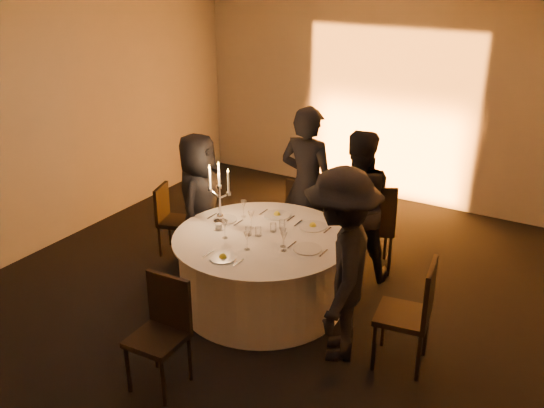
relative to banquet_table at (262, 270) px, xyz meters
The scene contains 32 objects.
floor 0.38m from the banquet_table, ahead, with size 7.00×7.00×0.00m, color black.
ceiling 2.62m from the banquet_table, ahead, with size 7.00×7.00×0.00m, color white.
wall_back 3.67m from the banquet_table, 90.00° to the left, with size 7.00×7.00×0.00m, color #B1ACA4.
wall_left 3.20m from the banquet_table, behind, with size 7.00×7.00×0.00m, color #B1ACA4.
uplighter_fixture 3.22m from the banquet_table, 90.00° to the left, with size 0.25×0.12×0.10m, color black.
banquet_table is the anchor object (origin of this frame).
chair_left 1.63m from the banquet_table, 164.21° to the left, with size 0.47×0.47×0.85m.
chair_back_left 1.31m from the banquet_table, 97.89° to the left, with size 0.45×0.45×0.93m.
chair_back_right 1.43m from the banquet_table, 59.92° to the left, with size 0.63×0.63×1.07m.
chair_right 1.69m from the banquet_table, ahead, with size 0.51×0.51×1.02m.
chair_front 1.49m from the banquet_table, 92.40° to the right, with size 0.44×0.44×0.97m.
guest_left 1.16m from the banquet_table, 161.88° to the left, with size 0.78×0.51×1.60m, color black.
guest_back_left 1.23m from the banquet_table, 93.23° to the left, with size 0.68×0.45×1.87m, color black.
guest_back_right 1.26m from the banquet_table, 60.23° to the left, with size 0.83×0.65×1.71m, color black.
guest_right 1.21m from the banquet_table, 19.92° to the right, with size 1.15×0.66×1.79m, color black.
plate_left 0.69m from the banquet_table, 165.44° to the left, with size 0.36×0.25×0.01m.
plate_back_left 0.67m from the banquet_table, 103.63° to the left, with size 0.36×0.29×0.08m.
plate_back_right 0.70m from the banquet_table, 53.35° to the left, with size 0.35×0.29×0.08m.
plate_right 0.66m from the banquet_table, ahead, with size 0.36×0.28×0.01m.
plate_front 0.72m from the banquet_table, 96.10° to the right, with size 0.35×0.25×0.08m.
coffee_cup 0.63m from the banquet_table, 169.72° to the right, with size 0.11×0.11×0.07m.
candelabra 0.83m from the banquet_table, behind, with size 0.29×0.14×0.68m.
wine_glass_a 0.61m from the banquet_table, 17.05° to the right, with size 0.07×0.07×0.19m.
wine_glass_b 0.57m from the banquet_table, 151.32° to the left, with size 0.07×0.07×0.19m.
wine_glass_c 0.65m from the banquet_table, 25.50° to the right, with size 0.07×0.07×0.19m.
wine_glass_d 0.74m from the banquet_table, 143.27° to the left, with size 0.07×0.07×0.19m.
wine_glass_e 0.64m from the banquet_table, 143.70° to the right, with size 0.07×0.07×0.19m.
wine_glass_f 0.61m from the banquet_table, 84.60° to the right, with size 0.07×0.07×0.19m.
tumbler_a 0.51m from the banquet_table, 73.17° to the left, with size 0.07×0.07×0.09m, color white.
tumbler_b 0.46m from the banquet_table, 75.54° to the left, with size 0.07×0.07×0.09m, color white.
tumbler_c 0.45m from the banquet_table, 160.72° to the right, with size 0.07×0.07×0.09m, color white.
tumbler_d 0.43m from the banquet_table, behind, with size 0.07×0.07×0.09m, color white.
Camera 1 is at (2.87, -4.66, 3.42)m, focal length 40.00 mm.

